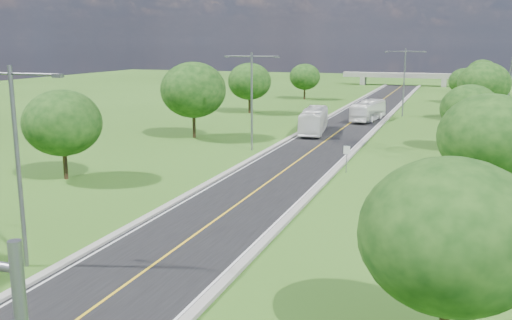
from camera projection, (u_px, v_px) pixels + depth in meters
The scene contains 21 objects.
ground at pixel (338, 132), 70.95m from camera, with size 260.00×260.00×0.00m, color #2E5417.
road at pixel (347, 125), 76.48m from camera, with size 8.00×150.00×0.06m, color black.
curb_left at pixel (317, 123), 77.86m from camera, with size 0.50×150.00×0.22m, color gray.
curb_right at pixel (379, 126), 75.06m from camera, with size 0.50×150.00×0.22m, color gray.
speed_limit_sign at pixel (347, 155), 48.62m from camera, with size 0.55×0.09×2.40m.
overpass at pixel (403, 76), 144.19m from camera, with size 30.00×3.00×3.20m.
streetlight_near_left at pixel (17, 150), 27.48m from camera, with size 5.90×0.25×10.00m.
streetlight_mid_left at pixel (252, 93), 57.89m from camera, with size 5.90×0.25×10.00m.
streetlight_far_right at pixel (404, 77), 84.35m from camera, with size 5.90×0.25×10.00m.
tree_lb at pixel (62, 123), 45.79m from camera, with size 6.30×6.30×7.33m.
tree_lc at pixel (193, 90), 65.54m from camera, with size 7.56×7.56×8.79m.
tree_ld at pixel (249, 81), 88.45m from camera, with size 6.72×6.72×7.82m.
tree_le at pixel (305, 77), 109.87m from camera, with size 5.88×5.88×6.84m.
tree_ra at pixel (451, 235), 19.31m from camera, with size 6.30×6.30×7.33m.
tree_rb at pixel (490, 137), 37.02m from camera, with size 6.72×6.72×7.82m.
tree_rc at pixel (470, 109), 57.75m from camera, with size 5.88×5.88×6.84m.
tree_rd at pixel (484, 84), 79.01m from camera, with size 7.14×7.14×8.30m.
tree_re at pixel (464, 81), 102.21m from camera, with size 5.46×5.46×6.35m.
tree_rf at pixel (482, 72), 119.36m from camera, with size 6.30×6.30×7.33m.
bus_outbound at pixel (368, 111), 80.33m from camera, with size 2.37×10.13×2.82m, color white.
bus_inbound at pixel (314, 120), 69.71m from camera, with size 2.53×10.81×3.01m, color white.
Camera 1 is at (13.98, -9.52, 11.10)m, focal length 40.00 mm.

